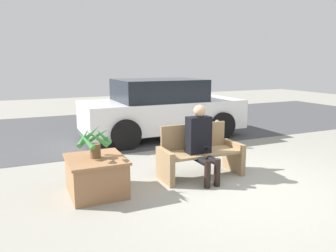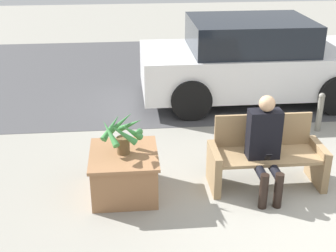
{
  "view_description": "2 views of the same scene",
  "coord_description": "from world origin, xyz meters",
  "px_view_note": "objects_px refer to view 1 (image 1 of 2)",
  "views": [
    {
      "loc": [
        -3.02,
        -4.0,
        1.93
      ],
      "look_at": [
        -0.82,
        0.85,
        0.9
      ],
      "focal_mm": 35.0,
      "sensor_mm": 36.0,
      "label": 1
    },
    {
      "loc": [
        -2.02,
        -4.41,
        3.15
      ],
      "look_at": [
        -1.52,
        0.78,
        0.84
      ],
      "focal_mm": 50.0,
      "sensor_mm": 36.0,
      "label": 2
    }
  ],
  "objects_px": {
    "person_seated": "(201,140)",
    "potted_plant": "(95,140)",
    "bench": "(200,154)",
    "bollard_post": "(217,133)",
    "parked_car": "(161,109)",
    "planter_box": "(96,174)"
  },
  "relations": [
    {
      "from": "bench",
      "to": "potted_plant",
      "type": "bearing_deg",
      "value": -178.05
    },
    {
      "from": "bench",
      "to": "parked_car",
      "type": "height_order",
      "value": "parked_car"
    },
    {
      "from": "person_seated",
      "to": "bench",
      "type": "bearing_deg",
      "value": 65.54
    },
    {
      "from": "parked_car",
      "to": "bollard_post",
      "type": "bearing_deg",
      "value": -64.86
    },
    {
      "from": "person_seated",
      "to": "parked_car",
      "type": "xyz_separation_m",
      "value": [
        0.69,
        3.27,
        0.07
      ]
    },
    {
      "from": "bench",
      "to": "person_seated",
      "type": "relative_size",
      "value": 1.15
    },
    {
      "from": "bench",
      "to": "person_seated",
      "type": "xyz_separation_m",
      "value": [
        -0.09,
        -0.19,
        0.29
      ]
    },
    {
      "from": "bench",
      "to": "person_seated",
      "type": "bearing_deg",
      "value": -114.46
    },
    {
      "from": "planter_box",
      "to": "person_seated",
      "type": "bearing_deg",
      "value": -4.14
    },
    {
      "from": "bench",
      "to": "parked_car",
      "type": "relative_size",
      "value": 0.35
    },
    {
      "from": "person_seated",
      "to": "parked_car",
      "type": "bearing_deg",
      "value": 78.01
    },
    {
      "from": "bollard_post",
      "to": "bench",
      "type": "bearing_deg",
      "value": -131.28
    },
    {
      "from": "person_seated",
      "to": "potted_plant",
      "type": "height_order",
      "value": "person_seated"
    },
    {
      "from": "bench",
      "to": "planter_box",
      "type": "relative_size",
      "value": 1.56
    },
    {
      "from": "person_seated",
      "to": "potted_plant",
      "type": "relative_size",
      "value": 2.3
    },
    {
      "from": "bench",
      "to": "person_seated",
      "type": "distance_m",
      "value": 0.35
    },
    {
      "from": "person_seated",
      "to": "parked_car",
      "type": "relative_size",
      "value": 0.3
    },
    {
      "from": "bench",
      "to": "bollard_post",
      "type": "xyz_separation_m",
      "value": [
        1.34,
        1.52,
        -0.05
      ]
    },
    {
      "from": "planter_box",
      "to": "bollard_post",
      "type": "xyz_separation_m",
      "value": [
        3.14,
        1.59,
        0.04
      ]
    },
    {
      "from": "bench",
      "to": "potted_plant",
      "type": "relative_size",
      "value": 2.64
    },
    {
      "from": "parked_car",
      "to": "bench",
      "type": "bearing_deg",
      "value": -101.18
    },
    {
      "from": "parked_car",
      "to": "person_seated",
      "type": "bearing_deg",
      "value": -101.99
    }
  ]
}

